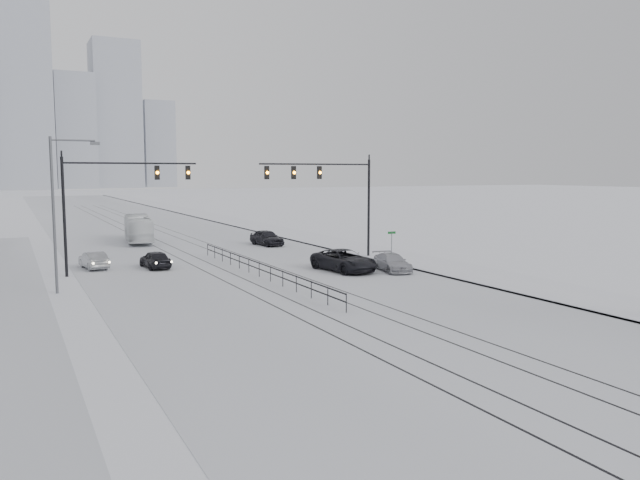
{
  "coord_description": "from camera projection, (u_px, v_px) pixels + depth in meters",
  "views": [
    {
      "loc": [
        -14.79,
        -8.62,
        6.99
      ],
      "look_at": [
        0.76,
        22.43,
        3.2
      ],
      "focal_mm": 35.0,
      "sensor_mm": 36.0,
      "label": 1
    }
  ],
  "objects": [
    {
      "name": "road",
      "position": [
        161.0,
        236.0,
        68.33
      ],
      "size": [
        22.0,
        260.0,
        0.02
      ],
      "primitive_type": "cube",
      "color": "silver",
      "rests_on": "ground"
    },
    {
      "name": "sidewalk_east",
      "position": [
        275.0,
        230.0,
        74.34
      ],
      "size": [
        5.0,
        260.0,
        0.16
      ],
      "primitive_type": "cube",
      "color": "silver",
      "rests_on": "ground"
    },
    {
      "name": "curb",
      "position": [
        255.0,
        231.0,
        73.25
      ],
      "size": [
        0.1,
        260.0,
        0.12
      ],
      "primitive_type": "cube",
      "color": "gray",
      "rests_on": "ground"
    },
    {
      "name": "tram_rails",
      "position": [
        215.0,
        258.0,
        50.55
      ],
      "size": [
        5.3,
        180.0,
        0.01
      ],
      "color": "black",
      "rests_on": "ground"
    },
    {
      "name": "skyline",
      "position": [
        57.0,
        114.0,
        257.12
      ],
      "size": [
        96.0,
        48.0,
        72.0
      ],
      "color": "#A2A7B2",
      "rests_on": "ground"
    },
    {
      "name": "traffic_mast_ne",
      "position": [
        332.0,
        188.0,
        49.11
      ],
      "size": [
        9.6,
        0.37,
        8.0
      ],
      "color": "black",
      "rests_on": "ground"
    },
    {
      "name": "traffic_mast_nw",
      "position": [
        110.0,
        193.0,
        42.6
      ],
      "size": [
        9.1,
        0.37,
        8.0
      ],
      "color": "black",
      "rests_on": "ground"
    },
    {
      "name": "street_light_west",
      "position": [
        59.0,
        203.0,
        35.67
      ],
      "size": [
        2.73,
        0.25,
        9.0
      ],
      "color": "#595B60",
      "rests_on": "ground"
    },
    {
      "name": "median_fence",
      "position": [
        259.0,
        269.0,
        41.61
      ],
      "size": [
        0.06,
        24.0,
        1.0
      ],
      "color": "black",
      "rests_on": "ground"
    },
    {
      "name": "street_sign",
      "position": [
        392.0,
        242.0,
        48.53
      ],
      "size": [
        0.7,
        0.06,
        2.4
      ],
      "color": "#595B60",
      "rests_on": "ground"
    },
    {
      "name": "sedan_sb_inner",
      "position": [
        155.0,
        259.0,
        45.41
      ],
      "size": [
        1.84,
        3.92,
        1.3
      ],
      "primitive_type": "imported",
      "rotation": [
        0.0,
        0.0,
        3.22
      ],
      "color": "black",
      "rests_on": "ground"
    },
    {
      "name": "sedan_sb_outer",
      "position": [
        94.0,
        260.0,
        45.14
      ],
      "size": [
        1.8,
        3.9,
        1.24
      ],
      "primitive_type": "imported",
      "rotation": [
        0.0,
        0.0,
        3.27
      ],
      "color": "gray",
      "rests_on": "ground"
    },
    {
      "name": "sedan_nb_front",
      "position": [
        344.0,
        261.0,
        44.03
      ],
      "size": [
        3.28,
        5.8,
        1.53
      ],
      "primitive_type": "imported",
      "rotation": [
        0.0,
        0.0,
        0.14
      ],
      "color": "black",
      "rests_on": "ground"
    },
    {
      "name": "sedan_nb_right",
      "position": [
        392.0,
        263.0,
        44.05
      ],
      "size": [
        2.5,
        4.5,
        1.23
      ],
      "primitive_type": "imported",
      "rotation": [
        0.0,
        0.0,
        -0.19
      ],
      "color": "#A9AAB1",
      "rests_on": "ground"
    },
    {
      "name": "sedan_nb_far",
      "position": [
        267.0,
        238.0,
        59.5
      ],
      "size": [
        2.31,
        4.56,
        1.49
      ],
      "primitive_type": "imported",
      "rotation": [
        0.0,
        0.0,
        0.13
      ],
      "color": "black",
      "rests_on": "ground"
    },
    {
      "name": "box_truck",
      "position": [
        138.0,
        229.0,
        62.29
      ],
      "size": [
        3.45,
        9.92,
        2.7
      ],
      "primitive_type": "imported",
      "rotation": [
        0.0,
        0.0,
        3.02
      ],
      "color": "white",
      "rests_on": "ground"
    }
  ]
}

